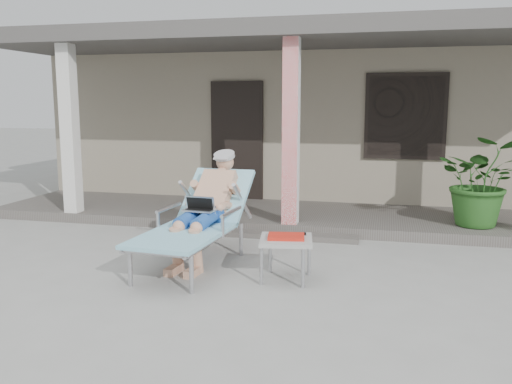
# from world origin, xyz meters

# --- Properties ---
(ground) EXTENTS (60.00, 60.00, 0.00)m
(ground) POSITION_xyz_m (0.00, 0.00, 0.00)
(ground) COLOR #9E9E99
(ground) RESTS_ON ground
(house) EXTENTS (10.40, 5.40, 3.30)m
(house) POSITION_xyz_m (0.00, 6.50, 1.67)
(house) COLOR gray
(house) RESTS_ON ground
(porch_deck) EXTENTS (10.00, 2.00, 0.15)m
(porch_deck) POSITION_xyz_m (0.00, 3.00, 0.07)
(porch_deck) COLOR #605B56
(porch_deck) RESTS_ON ground
(porch_overhang) EXTENTS (10.00, 2.30, 2.85)m
(porch_overhang) POSITION_xyz_m (0.00, 2.95, 2.79)
(porch_overhang) COLOR silver
(porch_overhang) RESTS_ON porch_deck
(porch_step) EXTENTS (2.00, 0.30, 0.07)m
(porch_step) POSITION_xyz_m (0.00, 1.85, 0.04)
(porch_step) COLOR #605B56
(porch_step) RESTS_ON ground
(lounger) EXTENTS (0.95, 2.15, 1.37)m
(lounger) POSITION_xyz_m (-0.76, 0.50, 0.84)
(lounger) COLOR #B7B7BC
(lounger) RESTS_ON ground
(side_table) EXTENTS (0.62, 0.62, 0.49)m
(side_table) POSITION_xyz_m (0.32, 0.08, 0.41)
(side_table) COLOR #A5A5A0
(side_table) RESTS_ON ground
(potted_palm) EXTENTS (1.27, 1.13, 1.28)m
(potted_palm) POSITION_xyz_m (2.63, 2.61, 0.79)
(potted_palm) COLOR #26591E
(potted_palm) RESTS_ON porch_deck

